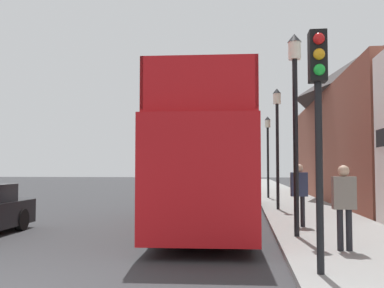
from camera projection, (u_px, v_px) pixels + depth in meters
The scene contains 11 objects.
ground_plane at pixel (178, 199), 27.20m from camera, with size 144.00×144.00×0.00m, color #333335.
sidewalk at pixel (292, 203), 23.49m from camera, with size 3.43×108.00×0.14m.
brick_terrace_rear at pixel (370, 125), 25.73m from camera, with size 6.00×22.31×8.73m.
tour_bus at pixel (208, 166), 14.18m from camera, with size 2.91×10.57×4.22m.
parked_car_ahead_of_bus at pixel (238, 193), 21.09m from camera, with size 1.93×4.49×1.48m.
pedestrian_second at pixel (344, 199), 9.36m from camera, with size 0.47×0.26×1.78m.
pedestrian_third at pixel (299, 189), 13.24m from camera, with size 0.48×0.27×1.84m.
traffic_signal at pixel (318, 95), 7.38m from camera, with size 0.28×0.42×3.98m.
lamp_post_nearest at pixel (295, 97), 11.50m from camera, with size 0.35×0.35×5.19m.
lamp_post_second at pixel (277, 126), 19.11m from camera, with size 0.35×0.35×5.14m.
lamp_post_third at pixel (268, 142), 26.72m from camera, with size 0.35×0.35×4.84m.
Camera 1 is at (3.97, -6.07, 1.84)m, focal length 42.00 mm.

